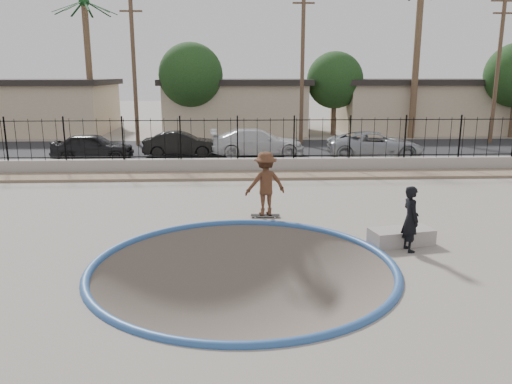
{
  "coord_description": "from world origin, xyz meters",
  "views": [
    {
      "loc": [
        -0.19,
        -11.62,
        4.26
      ],
      "look_at": [
        0.44,
        2.0,
        1.03
      ],
      "focal_mm": 35.0,
      "sensor_mm": 36.0,
      "label": 1
    }
  ],
  "objects_px": {
    "skater": "(265,187)",
    "car_c": "(257,142)",
    "car_d": "(375,145)",
    "videographer": "(411,219)",
    "skateboard": "(265,215)",
    "car_a": "(93,147)",
    "concrete_ledge": "(401,237)",
    "car_b": "(181,144)"
  },
  "relations": [
    {
      "from": "skateboard",
      "to": "videographer",
      "type": "relative_size",
      "value": 0.54
    },
    {
      "from": "car_d",
      "to": "car_a",
      "type": "bearing_deg",
      "value": 93.58
    },
    {
      "from": "videographer",
      "to": "car_a",
      "type": "relative_size",
      "value": 0.41
    },
    {
      "from": "videographer",
      "to": "car_a",
      "type": "height_order",
      "value": "videographer"
    },
    {
      "from": "skateboard",
      "to": "car_b",
      "type": "height_order",
      "value": "car_b"
    },
    {
      "from": "concrete_ledge",
      "to": "car_d",
      "type": "distance_m",
      "value": 13.6
    },
    {
      "from": "concrete_ledge",
      "to": "car_a",
      "type": "bearing_deg",
      "value": 130.65
    },
    {
      "from": "videographer",
      "to": "car_a",
      "type": "xyz_separation_m",
      "value": [
        -11.34,
        13.67,
        -0.1
      ]
    },
    {
      "from": "skater",
      "to": "car_c",
      "type": "height_order",
      "value": "skater"
    },
    {
      "from": "concrete_ledge",
      "to": "car_a",
      "type": "height_order",
      "value": "car_a"
    },
    {
      "from": "car_b",
      "to": "car_d",
      "type": "height_order",
      "value": "car_d"
    },
    {
      "from": "car_c",
      "to": "car_d",
      "type": "height_order",
      "value": "car_c"
    },
    {
      "from": "skateboard",
      "to": "car_c",
      "type": "distance_m",
      "value": 11.55
    },
    {
      "from": "car_d",
      "to": "videographer",
      "type": "bearing_deg",
      "value": 170.98
    },
    {
      "from": "videographer",
      "to": "car_b",
      "type": "distance_m",
      "value": 16.29
    },
    {
      "from": "skateboard",
      "to": "car_b",
      "type": "distance_m",
      "value": 12.16
    },
    {
      "from": "car_a",
      "to": "car_c",
      "type": "xyz_separation_m",
      "value": [
        8.31,
        0.97,
        0.03
      ]
    },
    {
      "from": "videographer",
      "to": "concrete_ledge",
      "type": "xyz_separation_m",
      "value": [
        -0.02,
        0.5,
        -0.62
      ]
    },
    {
      "from": "car_a",
      "to": "videographer",
      "type": "bearing_deg",
      "value": -141.13
    },
    {
      "from": "concrete_ledge",
      "to": "car_b",
      "type": "relative_size",
      "value": 0.41
    },
    {
      "from": "skateboard",
      "to": "car_b",
      "type": "bearing_deg",
      "value": 111.17
    },
    {
      "from": "skater",
      "to": "car_c",
      "type": "relative_size",
      "value": 0.39
    },
    {
      "from": "skater",
      "to": "car_a",
      "type": "xyz_separation_m",
      "value": [
        -7.98,
        10.56,
        -0.24
      ]
    },
    {
      "from": "car_a",
      "to": "car_d",
      "type": "relative_size",
      "value": 0.82
    },
    {
      "from": "skateboard",
      "to": "car_d",
      "type": "height_order",
      "value": "car_d"
    },
    {
      "from": "skateboard",
      "to": "videographer",
      "type": "bearing_deg",
      "value": -39.41
    },
    {
      "from": "skateboard",
      "to": "car_a",
      "type": "xyz_separation_m",
      "value": [
        -7.98,
        10.56,
        0.65
      ]
    },
    {
      "from": "skater",
      "to": "videographer",
      "type": "height_order",
      "value": "skater"
    },
    {
      "from": "videographer",
      "to": "concrete_ledge",
      "type": "distance_m",
      "value": 0.79
    },
    {
      "from": "concrete_ledge",
      "to": "videographer",
      "type": "bearing_deg",
      "value": -87.26
    },
    {
      "from": "skater",
      "to": "car_d",
      "type": "height_order",
      "value": "skater"
    },
    {
      "from": "skater",
      "to": "car_a",
      "type": "bearing_deg",
      "value": -67.28
    },
    {
      "from": "car_a",
      "to": "car_d",
      "type": "distance_m",
      "value": 14.34
    },
    {
      "from": "concrete_ledge",
      "to": "car_d",
      "type": "relative_size",
      "value": 0.33
    },
    {
      "from": "car_b",
      "to": "car_d",
      "type": "distance_m",
      "value": 10.08
    },
    {
      "from": "skater",
      "to": "car_c",
      "type": "bearing_deg",
      "value": -106.0
    },
    {
      "from": "skateboard",
      "to": "car_a",
      "type": "relative_size",
      "value": 0.22
    },
    {
      "from": "skateboard",
      "to": "skater",
      "type": "bearing_deg",
      "value": -123.37
    },
    {
      "from": "skateboard",
      "to": "car_a",
      "type": "distance_m",
      "value": 13.25
    },
    {
      "from": "skateboard",
      "to": "videographer",
      "type": "xyz_separation_m",
      "value": [
        3.35,
        -3.12,
        0.76
      ]
    },
    {
      "from": "skater",
      "to": "car_c",
      "type": "distance_m",
      "value": 11.53
    },
    {
      "from": "skater",
      "to": "car_d",
      "type": "relative_size",
      "value": 0.39
    }
  ]
}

